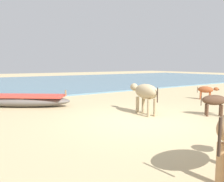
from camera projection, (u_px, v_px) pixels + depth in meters
ground at (142, 121)px, 6.87m from camera, size 80.00×80.00×0.00m
sea_water at (13, 83)px, 20.00m from camera, size 60.00×20.00×0.08m
fishing_boat_2 at (19, 100)px, 9.15m from camera, size 3.74×3.25×0.66m
calf_near_rust at (206, 90)px, 10.94m from camera, size 0.56×0.93×0.63m
calf_far_dark at (215, 101)px, 7.44m from camera, size 0.89×0.84×0.68m
cow_second_adult_dun at (145, 93)px, 7.67m from camera, size 0.61×1.55×1.01m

